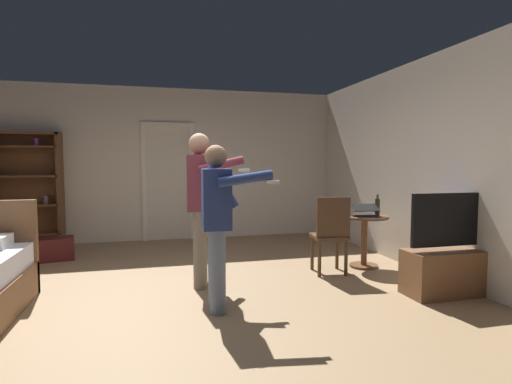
% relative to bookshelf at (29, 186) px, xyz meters
% --- Properties ---
extents(ground_plane, '(7.32, 7.32, 0.00)m').
position_rel_bookshelf_xyz_m(ground_plane, '(2.20, -3.16, -1.03)').
color(ground_plane, '#997A56').
extents(wall_back, '(6.56, 0.12, 2.75)m').
position_rel_bookshelf_xyz_m(wall_back, '(2.20, 0.22, 0.35)').
color(wall_back, silver).
rests_on(wall_back, ground_plane).
extents(wall_right, '(0.12, 6.89, 2.75)m').
position_rel_bookshelf_xyz_m(wall_right, '(5.41, -3.16, 0.35)').
color(wall_right, silver).
rests_on(wall_right, ground_plane).
extents(doorway_frame, '(0.93, 0.08, 2.13)m').
position_rel_bookshelf_xyz_m(doorway_frame, '(2.25, 0.14, 0.19)').
color(doorway_frame, white).
rests_on(doorway_frame, ground_plane).
extents(bookshelf, '(1.02, 0.32, 1.91)m').
position_rel_bookshelf_xyz_m(bookshelf, '(0.00, 0.00, 0.00)').
color(bookshelf, brown).
rests_on(bookshelf, ground_plane).
extents(tv_flatscreen, '(0.98, 0.40, 1.10)m').
position_rel_bookshelf_xyz_m(tv_flatscreen, '(5.05, -3.72, -0.71)').
color(tv_flatscreen, brown).
rests_on(tv_flatscreen, ground_plane).
extents(side_table, '(0.64, 0.64, 0.70)m').
position_rel_bookshelf_xyz_m(side_table, '(4.74, -2.48, -0.56)').
color(side_table, brown).
rests_on(side_table, ground_plane).
extents(laptop, '(0.38, 0.38, 0.17)m').
position_rel_bookshelf_xyz_m(laptop, '(4.70, -2.52, -0.28)').
color(laptop, black).
rests_on(laptop, side_table).
extents(bottle_on_table, '(0.06, 0.06, 0.29)m').
position_rel_bookshelf_xyz_m(bottle_on_table, '(4.88, -2.56, -0.21)').
color(bottle_on_table, '#373717').
rests_on(bottle_on_table, side_table).
extents(wooden_chair, '(0.47, 0.47, 0.99)m').
position_rel_bookshelf_xyz_m(wooden_chair, '(4.14, -2.70, -0.48)').
color(wooden_chair, '#4C331E').
rests_on(wooden_chair, ground_plane).
extents(person_blue_shirt, '(0.68, 0.59, 1.58)m').
position_rel_bookshelf_xyz_m(person_blue_shirt, '(2.58, -3.54, -0.12)').
color(person_blue_shirt, slate).
rests_on(person_blue_shirt, ground_plane).
extents(person_striped_shirt, '(0.66, 0.62, 1.74)m').
position_rel_bookshelf_xyz_m(person_striped_shirt, '(2.51, -2.75, -0.02)').
color(person_striped_shirt, gray).
rests_on(person_striped_shirt, ground_plane).
extents(suitcase_dark, '(0.55, 0.43, 0.33)m').
position_rel_bookshelf_xyz_m(suitcase_dark, '(0.59, -1.02, -0.87)').
color(suitcase_dark, '#4C1919').
rests_on(suitcase_dark, ground_plane).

